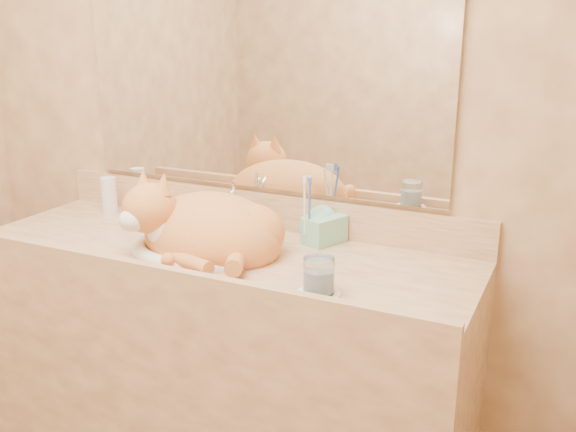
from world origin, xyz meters
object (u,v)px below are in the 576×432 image
at_px(cat, 203,226).
at_px(soap_dispenser, 309,217).
at_px(vanity_counter, 223,370).
at_px(water_glass, 319,275).
at_px(sink_basin, 203,227).
at_px(toothbrush_cup, 307,230).

bearing_deg(cat, soap_dispenser, 39.19).
height_order(vanity_counter, water_glass, water_glass).
height_order(vanity_counter, cat, cat).
relative_size(sink_basin, water_glass, 4.93).
distance_m(vanity_counter, water_glass, 0.67).
bearing_deg(vanity_counter, water_glass, -24.85).
bearing_deg(toothbrush_cup, sink_basin, -148.29).
xyz_separation_m(sink_basin, cat, (0.01, -0.02, 0.01)).
xyz_separation_m(sink_basin, water_glass, (0.46, -0.17, -0.02)).
distance_m(sink_basin, water_glass, 0.49).
xyz_separation_m(vanity_counter, soap_dispenser, (0.25, 0.14, 0.52)).
height_order(soap_dispenser, toothbrush_cup, soap_dispenser).
xyz_separation_m(soap_dispenser, water_glass, (0.17, -0.33, -0.04)).
xyz_separation_m(soap_dispenser, toothbrush_cup, (-0.01, 0.01, -0.05)).
relative_size(sink_basin, cat, 1.00).
bearing_deg(toothbrush_cup, water_glass, -61.70).
bearing_deg(toothbrush_cup, soap_dispenser, -40.41).
height_order(sink_basin, toothbrush_cup, sink_basin).
relative_size(vanity_counter, water_glass, 16.85).
bearing_deg(vanity_counter, sink_basin, -153.96).
bearing_deg(toothbrush_cup, vanity_counter, -147.36).
bearing_deg(water_glass, cat, 160.83).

